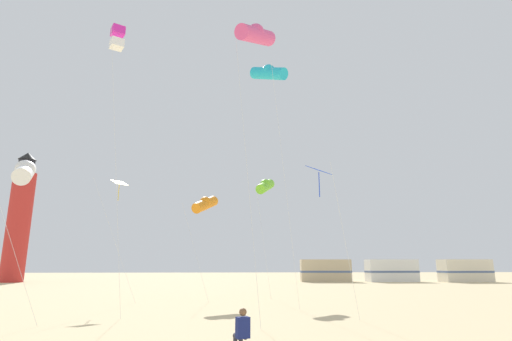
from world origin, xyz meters
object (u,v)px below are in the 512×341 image
Objects in this scene: kite_diamond_gold at (119,187)px; kite_tube_rainbow at (256,35)px; lighthouse_distant at (19,219)px; kite_tube_lime at (265,186)px; rv_van_white at (392,271)px; rv_van_cream at (465,271)px; kite_box_magenta at (117,38)px; rv_van_tan at (325,271)px; kite_diamond_blue at (320,175)px; kite_tube_cyan at (269,73)px; kite_flyer_standing at (242,330)px; kite_tube_white at (25,172)px; kite_tube_orange at (205,204)px.

kite_diamond_gold is 0.59× the size of kite_tube_rainbow.
kite_tube_lime is at bearing -40.16° from lighthouse_distant.
rv_van_cream is at bearing -9.65° from rv_van_white.
kite_box_magenta is 40.67m from rv_van_tan.
kite_diamond_blue is 48.02m from lighthouse_distant.
rv_van_tan is at bearing 71.89° from kite_tube_cyan.
kite_flyer_standing is 12.10m from kite_tube_white.
kite_flyer_standing is 0.17× the size of kite_tube_orange.
kite_diamond_blue reaches higher than kite_flyer_standing.
kite_tube_rainbow is at bearing -50.80° from kite_diamond_gold.
kite_box_magenta is 41.54m from lighthouse_distant.
rv_van_white is (22.61, 25.04, -4.82)m from kite_tube_orange.
kite_tube_lime is 13.14m from kite_tube_rainbow.
kite_tube_cyan is 43.96m from lighthouse_distant.
kite_tube_rainbow is (2.74, -10.85, 6.09)m from kite_tube_orange.
kite_box_magenta is at bearing -115.29° from kite_tube_orange.
rv_van_white is (29.59, 34.91, -4.68)m from kite_tube_white.
kite_tube_rainbow is 47.12m from lighthouse_distant.
rv_van_white is 0.99× the size of rv_van_cream.
kite_box_magenta is at bearing -69.00° from kite_flyer_standing.
kite_tube_cyan is 0.82× the size of lighthouse_distant.
rv_van_white is (8.49, -0.79, 0.00)m from rv_van_tan.
kite_tube_lime reaches higher than kite_diamond_blue.
kite_diamond_blue is at bearing -0.14° from kite_tube_white.
kite_tube_lime is 11.51m from kite_diamond_blue.
kite_tube_rainbow is 1.97× the size of rv_van_tan.
kite_flyer_standing is at bearing -118.44° from rv_van_white.
kite_flyer_standing is 0.07× the size of lighthouse_distant.
rv_van_tan is (21.10, 35.70, -4.68)m from kite_tube_white.
kite_tube_white is 12.61m from kite_diamond_blue.
rv_van_cream is (9.12, -1.27, 0.00)m from rv_van_white.
kite_diamond_gold reaches higher than kite_tube_white.
kite_box_magenta is (-6.11, 7.21, 12.63)m from kite_flyer_standing.
rv_van_cream is (38.71, 33.64, -4.68)m from kite_tube_white.
kite_tube_orange is at bearing -161.57° from kite_tube_lime.
kite_tube_cyan is at bearing -56.40° from kite_tube_orange.
kite_diamond_gold is 0.46× the size of lighthouse_distant.
kite_tube_rainbow is at bearing -117.08° from kite_flyer_standing.
kite_box_magenta reaches higher than kite_diamond_blue.
kite_diamond_gold is 33.49m from rv_van_tan.
kite_diamond_gold reaches higher than kite_diamond_blue.
lighthouse_distant reaches higher than rv_van_white.
rv_van_white is at bearing -135.97° from kite_flyer_standing.
lighthouse_distant is 2.58× the size of rv_van_white.
kite_tube_cyan is at bearing -28.60° from kite_diamond_gold.
kite_diamond_blue is at bearing -140.54° from kite_flyer_standing.
kite_tube_rainbow is 46.45m from rv_van_cream.
lighthouse_distant is at bearing 126.35° from kite_diamond_gold.
kite_tube_rainbow is at bearing -96.81° from kite_tube_lime.
kite_tube_white is 1.03× the size of rv_van_cream.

